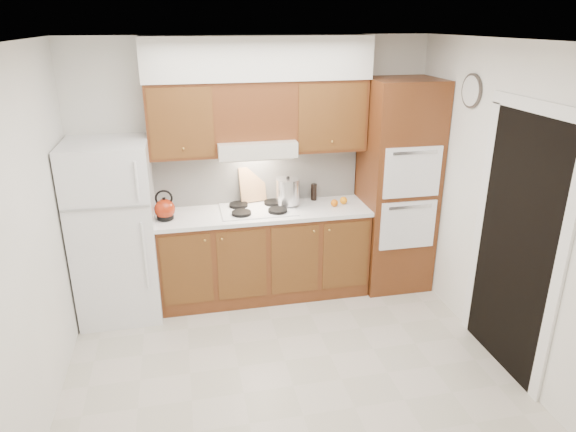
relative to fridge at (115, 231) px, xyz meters
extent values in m
plane|color=beige|center=(1.41, -1.14, -0.86)|extent=(3.60, 3.60, 0.00)
plane|color=white|center=(1.41, -1.14, 1.74)|extent=(3.60, 3.60, 0.00)
cube|color=white|center=(1.41, 0.36, 0.44)|extent=(3.60, 0.02, 2.60)
cube|color=white|center=(-0.40, -1.14, 0.44)|extent=(0.02, 3.00, 2.60)
cube|color=white|center=(3.21, -1.14, 0.44)|extent=(0.02, 3.00, 2.60)
cube|color=white|center=(0.00, 0.00, 0.00)|extent=(0.75, 0.72, 1.72)
cube|color=brown|center=(1.43, 0.06, -0.41)|extent=(2.11, 0.60, 0.90)
cube|color=white|center=(1.43, 0.05, 0.06)|extent=(2.13, 0.62, 0.04)
cube|color=white|center=(1.43, 0.34, 0.36)|extent=(2.11, 0.03, 0.56)
cube|color=brown|center=(2.85, 0.03, 0.24)|extent=(0.70, 0.65, 2.20)
cube|color=brown|center=(0.69, 0.19, 0.99)|extent=(0.63, 0.33, 0.70)
cube|color=brown|center=(2.12, 0.19, 0.99)|extent=(0.73, 0.33, 0.70)
cube|color=silver|center=(1.38, 0.13, 0.71)|extent=(0.75, 0.45, 0.15)
cube|color=brown|center=(1.38, 0.19, 1.06)|extent=(0.75, 0.33, 0.55)
cube|color=silver|center=(1.43, 0.18, 1.54)|extent=(2.13, 0.36, 0.40)
cube|color=white|center=(1.38, 0.07, 0.09)|extent=(0.74, 0.50, 0.01)
cube|color=black|center=(3.19, -1.49, 0.19)|extent=(0.02, 0.90, 2.10)
cylinder|color=#3F3833|center=(3.19, -0.59, 1.29)|extent=(0.02, 0.30, 0.30)
sphere|color=maroon|center=(0.47, 0.00, 0.19)|extent=(0.20, 0.20, 0.20)
cube|color=tan|center=(1.37, 0.31, 0.28)|extent=(0.29, 0.15, 0.36)
cylinder|color=silver|center=(1.70, 0.13, 0.24)|extent=(0.25, 0.25, 0.25)
cylinder|color=black|center=(1.81, 0.21, 0.18)|extent=(0.06, 0.06, 0.20)
cylinder|color=black|center=(1.83, 0.30, 0.17)|extent=(0.07, 0.07, 0.17)
cylinder|color=black|center=(2.01, 0.26, 0.17)|extent=(0.06, 0.06, 0.18)
sphere|color=#FFA10D|center=(2.17, 0.02, 0.12)|extent=(0.10, 0.10, 0.07)
sphere|color=orange|center=(2.28, 0.07, 0.12)|extent=(0.10, 0.10, 0.08)
camera|label=1|loc=(0.67, -4.72, 1.87)|focal=32.00mm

